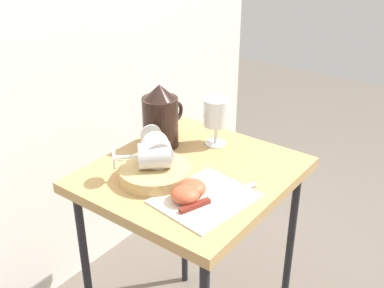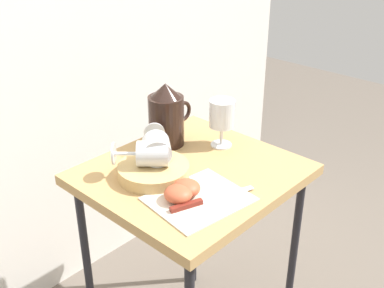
# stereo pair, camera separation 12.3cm
# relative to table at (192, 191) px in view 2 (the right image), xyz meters

# --- Properties ---
(curtain_drape) EXTENTS (2.40, 0.03, 2.06)m
(curtain_drape) POSITION_rel_table_xyz_m (0.00, 0.60, 0.41)
(curtain_drape) COLOR silver
(curtain_drape) RESTS_ON ground_plane
(table) EXTENTS (0.55, 0.51, 0.69)m
(table) POSITION_rel_table_xyz_m (0.00, 0.00, 0.00)
(table) COLOR tan
(table) RESTS_ON ground_plane
(linen_napkin) EXTENTS (0.26, 0.23, 0.00)m
(linen_napkin) POSITION_rel_table_xyz_m (-0.10, -0.11, 0.07)
(linen_napkin) COLOR beige
(linen_napkin) RESTS_ON table
(basket_tray) EXTENTS (0.19, 0.19, 0.03)m
(basket_tray) POSITION_rel_table_xyz_m (-0.10, 0.05, 0.09)
(basket_tray) COLOR tan
(basket_tray) RESTS_ON table
(pitcher) EXTENTS (0.16, 0.11, 0.19)m
(pitcher) POSITION_rel_table_xyz_m (0.07, 0.17, 0.15)
(pitcher) COLOR black
(pitcher) RESTS_ON table
(wine_glass_upright) EXTENTS (0.08, 0.08, 0.15)m
(wine_glass_upright) POSITION_rel_table_xyz_m (0.17, 0.04, 0.17)
(wine_glass_upright) COLOR silver
(wine_glass_upright) RESTS_ON table
(wine_glass_tipped_near) EXTENTS (0.15, 0.15, 0.07)m
(wine_glass_tipped_near) POSITION_rel_table_xyz_m (-0.10, 0.05, 0.14)
(wine_glass_tipped_near) COLOR silver
(wine_glass_tipped_near) RESTS_ON basket_tray
(wine_glass_tipped_far) EXTENTS (0.14, 0.15, 0.08)m
(wine_glass_tipped_far) POSITION_rel_table_xyz_m (-0.07, 0.06, 0.14)
(wine_glass_tipped_far) COLOR silver
(wine_glass_tipped_far) RESTS_ON basket_tray
(apple_half_left) EXTENTS (0.07, 0.07, 0.04)m
(apple_half_left) POSITION_rel_table_xyz_m (-0.14, -0.08, 0.09)
(apple_half_left) COLOR #C15133
(apple_half_left) RESTS_ON linen_napkin
(apple_half_right) EXTENTS (0.07, 0.07, 0.04)m
(apple_half_right) POSITION_rel_table_xyz_m (-0.11, -0.08, 0.09)
(apple_half_right) COLOR #C15133
(apple_half_right) RESTS_ON linen_napkin
(knife) EXTENTS (0.23, 0.09, 0.01)m
(knife) POSITION_rel_table_xyz_m (-0.11, -0.13, 0.08)
(knife) COLOR silver
(knife) RESTS_ON linen_napkin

